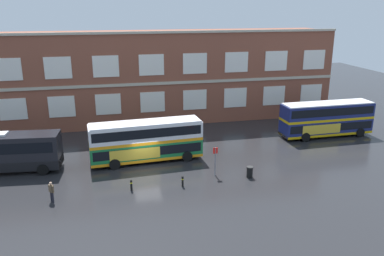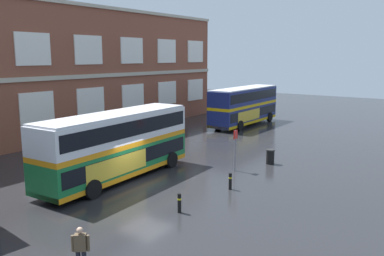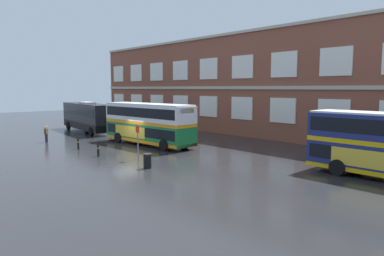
{
  "view_description": "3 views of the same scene",
  "coord_description": "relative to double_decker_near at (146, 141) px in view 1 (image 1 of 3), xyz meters",
  "views": [
    {
      "loc": [
        -3.52,
        -34.49,
        14.94
      ],
      "look_at": [
        4.7,
        1.59,
        3.42
      ],
      "focal_mm": 36.93,
      "sensor_mm": 36.0,
      "label": 1
    },
    {
      "loc": [
        -16.1,
        -15.03,
        7.41
      ],
      "look_at": [
        8.61,
        2.97,
        1.89
      ],
      "focal_mm": 37.38,
      "sensor_mm": 36.0,
      "label": 2
    },
    {
      "loc": [
        29.38,
        -17.55,
        5.57
      ],
      "look_at": [
        6.97,
        2.28,
        2.24
      ],
      "focal_mm": 33.63,
      "sensor_mm": 36.0,
      "label": 3
    }
  ],
  "objects": [
    {
      "name": "station_litter_bin",
      "position": [
        8.64,
        -6.04,
        -1.63
      ],
      "size": [
        0.6,
        0.6,
        1.03
      ],
      "color": "black",
      "rests_on": "ground"
    },
    {
      "name": "bus_stand_flag",
      "position": [
        5.7,
        -4.9,
        -0.51
      ],
      "size": [
        0.44,
        0.1,
        2.7
      ],
      "color": "slate",
      "rests_on": "ground"
    },
    {
      "name": "safety_bollard_east",
      "position": [
        -2.03,
        -6.33,
        -1.66
      ],
      "size": [
        0.19,
        0.19,
        0.95
      ],
      "color": "black",
      "rests_on": "ground"
    },
    {
      "name": "brick_terminal_building",
      "position": [
        -0.59,
        15.51,
        3.7
      ],
      "size": [
        54.94,
        8.19,
        11.99
      ],
      "color": "brown",
      "rests_on": "ground"
    },
    {
      "name": "double_decker_near",
      "position": [
        0.0,
        0.0,
        0.0
      ],
      "size": [
        11.14,
        3.4,
        4.07
      ],
      "color": "#197038",
      "rests_on": "ground"
    },
    {
      "name": "safety_bollard_west",
      "position": [
        2.33,
        -6.56,
        -1.66
      ],
      "size": [
        0.19,
        0.19,
        0.95
      ],
      "color": "black",
      "rests_on": "ground"
    },
    {
      "name": "ground_plane",
      "position": [
        -0.24,
        -0.47,
        -2.15
      ],
      "size": [
        120.0,
        120.0,
        0.0
      ],
      "primitive_type": "plane",
      "color": "#232326"
    },
    {
      "name": "double_decker_middle",
      "position": [
        21.71,
        3.2,
        0.0
      ],
      "size": [
        11.04,
        3.01,
        4.07
      ],
      "color": "navy",
      "rests_on": "ground"
    },
    {
      "name": "waiting_passenger",
      "position": [
        -8.33,
        -6.95,
        -1.22
      ],
      "size": [
        0.48,
        0.56,
        1.7
      ],
      "color": "black",
      "rests_on": "ground"
    }
  ]
}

